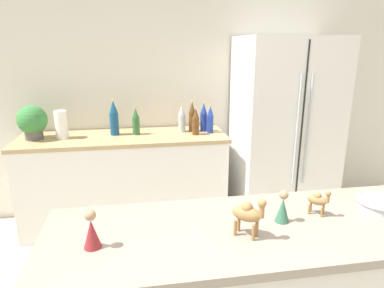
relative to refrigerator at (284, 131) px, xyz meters
The scene contains 17 objects.
wall_back 1.22m from the refrigerator, 159.98° to the left, with size 8.00×0.06×2.55m.
back_counter 1.60m from the refrigerator, behind, with size 1.88×0.63×0.88m.
refrigerator is the anchor object (origin of this frame).
potted_plant 2.31m from the refrigerator, behind, with size 0.25×0.25×0.30m.
paper_towel_roll 2.07m from the refrigerator, behind, with size 0.11×0.11×0.25m.
back_bottle_0 0.90m from the refrigerator, behind, with size 0.06×0.06×0.30m.
back_bottle_1 0.88m from the refrigerator, behind, with size 0.06×0.06×0.25m.
back_bottle_2 1.00m from the refrigerator, behind, with size 0.07×0.07×0.27m.
back_bottle_3 0.79m from the refrigerator, behind, with size 0.07×0.07×0.28m.
back_bottle_4 0.74m from the refrigerator, behind, with size 0.06×0.06×0.26m.
back_bottle_5 1.42m from the refrigerator, behind, with size 0.07×0.07×0.26m.
back_bottle_6 1.62m from the refrigerator, behind, with size 0.08×0.08×0.33m.
fruit_bowl 1.82m from the refrigerator, 100.96° to the right, with size 0.20×0.20×0.05m.
camel_figurine 2.17m from the refrigerator, 117.93° to the right, with size 0.13×0.12×0.17m.
camel_figurine_second 1.91m from the refrigerator, 110.07° to the right, with size 0.09×0.09×0.12m.
wise_man_figurine_crimson 2.47m from the refrigerator, 130.16° to the right, with size 0.06×0.06×0.15m.
wise_man_figurine_purple 2.01m from the refrigerator, 114.50° to the right, with size 0.06×0.06×0.14m.
Camera 1 is at (-0.33, -0.70, 1.68)m, focal length 32.00 mm.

